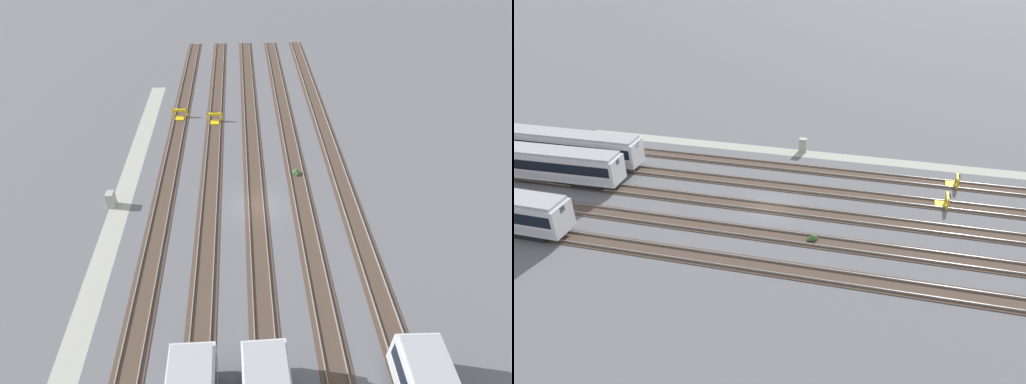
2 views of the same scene
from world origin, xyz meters
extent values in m
plane|color=#5B5B60|center=(0.00, 0.00, 0.00)|extent=(400.00, 400.00, 0.00)
cube|color=#9E9E93|center=(0.00, -13.21, 0.00)|extent=(54.00, 2.00, 0.01)
cube|color=#47382D|center=(0.00, -9.11, 0.03)|extent=(90.00, 2.23, 0.06)
cube|color=gray|center=(0.00, -8.39, 0.14)|extent=(90.00, 0.07, 0.15)
cube|color=gray|center=(0.00, -9.83, 0.14)|extent=(90.00, 0.07, 0.15)
cube|color=#47382D|center=(0.00, -4.56, 0.03)|extent=(90.00, 2.23, 0.06)
cube|color=gray|center=(0.00, -3.84, 0.14)|extent=(90.00, 0.07, 0.15)
cube|color=gray|center=(0.00, -5.27, 0.14)|extent=(90.00, 0.07, 0.15)
cube|color=#47382D|center=(0.00, 0.00, 0.03)|extent=(90.00, 2.24, 0.06)
cube|color=gray|center=(0.00, 0.72, 0.14)|extent=(90.00, 0.07, 0.15)
cube|color=gray|center=(0.00, -0.72, 0.14)|extent=(90.00, 0.07, 0.15)
cube|color=#47382D|center=(0.00, 4.56, 0.03)|extent=(90.00, 2.23, 0.06)
cube|color=gray|center=(0.00, 5.27, 0.14)|extent=(90.00, 0.07, 0.15)
cube|color=gray|center=(0.00, 3.84, 0.14)|extent=(90.00, 0.07, 0.15)
cube|color=#47382D|center=(0.00, 9.11, 0.03)|extent=(90.00, 2.23, 0.06)
cube|color=gray|center=(0.00, 9.83, 0.14)|extent=(90.00, 0.07, 0.15)
cube|color=gray|center=(0.00, 8.39, 0.14)|extent=(90.00, 0.07, 0.15)
cube|color=blue|center=(16.03, 9.30, 3.05)|extent=(0.09, 0.70, 0.56)
cube|color=black|center=(19.41, 9.25, 0.35)|extent=(3.64, 2.30, 0.70)
cube|color=silver|center=(24.99, -4.51, 2.05)|extent=(18.02, 2.94, 2.70)
cube|color=black|center=(24.99, -4.51, 2.37)|extent=(17.30, 2.97, 1.08)
cube|color=#B2B5BA|center=(24.99, -4.51, 1.29)|extent=(17.66, 2.97, 0.54)
cube|color=#999BA0|center=(24.99, -4.51, 3.55)|extent=(17.48, 2.65, 0.30)
cube|color=blue|center=(16.03, -4.57, 3.05)|extent=(0.09, 0.70, 0.56)
cube|color=black|center=(30.57, -4.46, 0.35)|extent=(3.62, 2.27, 0.70)
cube|color=black|center=(19.41, -4.55, 0.35)|extent=(3.62, 2.27, 0.70)
cube|color=silver|center=(24.99, -0.03, 2.05)|extent=(18.07, 3.26, 2.70)
cube|color=black|center=(24.99, -0.03, 2.37)|extent=(17.35, 3.28, 1.08)
cube|color=#B2B5BA|center=(24.99, -0.03, 1.29)|extent=(17.71, 3.28, 0.54)
cube|color=#999BA0|center=(24.99, -0.03, 3.55)|extent=(17.52, 2.97, 0.30)
cube|color=blue|center=(16.04, -0.26, 3.05)|extent=(0.10, 0.70, 0.56)
cube|color=black|center=(19.41, -0.18, 0.35)|extent=(3.66, 2.33, 0.70)
cube|color=gold|center=(-17.99, -8.21, 0.57)|extent=(0.19, 0.19, 1.15)
cube|color=gold|center=(-18.08, -10.01, 0.57)|extent=(0.19, 0.19, 1.15)
cube|color=gold|center=(-18.03, -9.11, 1.00)|extent=(0.33, 2.01, 0.30)
cube|color=gold|center=(-17.48, -9.14, 0.09)|extent=(1.15, 1.13, 0.18)
cube|color=black|center=(-18.21, -9.10, 1.00)|extent=(0.15, 0.60, 0.44)
cube|color=gold|center=(-16.74, -3.66, 0.57)|extent=(0.18, 0.18, 1.15)
cube|color=gold|center=(-16.76, -5.46, 0.57)|extent=(0.18, 0.18, 1.15)
cube|color=gold|center=(-16.75, -4.56, 1.00)|extent=(0.27, 2.00, 0.30)
cube|color=gold|center=(-16.20, -4.56, 0.09)|extent=(1.11, 1.09, 0.18)
cube|color=black|center=(-16.93, -4.55, 1.00)|extent=(0.13, 0.60, 0.44)
cube|color=#9E9E99|center=(-0.73, -13.95, 0.80)|extent=(0.90, 0.70, 1.60)
cube|color=#333338|center=(-0.73, -14.31, 1.04)|extent=(0.70, 0.04, 0.36)
sphere|color=#38602D|center=(-5.01, 4.47, 0.28)|extent=(0.64, 0.64, 0.64)
sphere|color=#38602D|center=(-4.71, 4.59, 0.18)|extent=(0.44, 0.44, 0.44)
sphere|color=#38602D|center=(-5.23, 4.29, 0.14)|extent=(0.36, 0.36, 0.36)
camera|label=1|loc=(28.90, -1.28, 25.92)|focal=28.00mm
camera|label=2|loc=(-9.81, 40.47, 25.10)|focal=35.00mm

